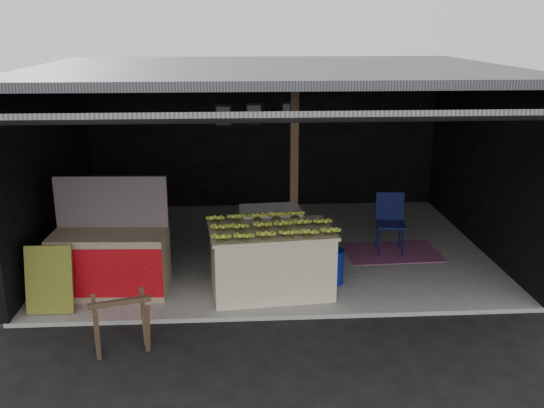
{
  "coord_description": "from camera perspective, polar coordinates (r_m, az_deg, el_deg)",
  "views": [
    {
      "loc": [
        -0.58,
        -6.96,
        3.64
      ],
      "look_at": [
        -0.06,
        1.51,
        1.1
      ],
      "focal_mm": 40.0,
      "sensor_mm": 36.0,
      "label": 1
    }
  ],
  "objects": [
    {
      "name": "magenta_rug",
      "position": [
        10.08,
        11.21,
        -4.46
      ],
      "size": [
        1.54,
        1.06,
        0.01
      ],
      "primitive_type": "cube",
      "rotation": [
        0.0,
        0.0,
        0.04
      ],
      "color": "#65164A",
      "rests_on": "concrete_slab"
    },
    {
      "name": "shophouse",
      "position": [
        9.91,
        -0.14,
        7.72
      ],
      "size": [
        7.4,
        7.29,
        3.02
      ],
      "color": "black",
      "rests_on": "ground"
    },
    {
      "name": "picture_frames",
      "position": [
        11.98,
        -1.55,
        8.46
      ],
      "size": [
        1.62,
        0.04,
        0.46
      ],
      "color": "black",
      "rests_on": "shophouse"
    },
    {
      "name": "neighbor_stall",
      "position": [
        8.57,
        -14.98,
        -5.14
      ],
      "size": [
        1.58,
        0.78,
        1.59
      ],
      "rotation": [
        0.0,
        0.0,
        -0.05
      ],
      "color": "#998466",
      "rests_on": "concrete_slab"
    },
    {
      "name": "green_signboard",
      "position": [
        8.28,
        -20.25,
        -6.7
      ],
      "size": [
        0.59,
        0.22,
        0.87
      ],
      "primitive_type": "cube",
      "rotation": [
        -0.2,
        0.0,
        0.0
      ],
      "color": "black",
      "rests_on": "concrete_slab"
    },
    {
      "name": "banana_pile",
      "position": [
        8.13,
        -0.06,
        -1.77
      ],
      "size": [
        1.62,
        1.07,
        0.18
      ],
      "primitive_type": null,
      "rotation": [
        0.0,
        0.0,
        0.1
      ],
      "color": "gold",
      "rests_on": "banana_table"
    },
    {
      "name": "ground",
      "position": [
        7.88,
        1.11,
        -10.87
      ],
      "size": [
        80.0,
        80.0,
        0.0
      ],
      "primitive_type": "plane",
      "color": "black",
      "rests_on": "ground"
    },
    {
      "name": "sawhorse",
      "position": [
        7.18,
        -14.04,
        -10.53
      ],
      "size": [
        0.73,
        0.72,
        0.67
      ],
      "rotation": [
        0.0,
        0.0,
        0.27
      ],
      "color": "#4D3826",
      "rests_on": "ground"
    },
    {
      "name": "banana_table",
      "position": [
        8.32,
        -0.06,
        -5.35
      ],
      "size": [
        1.75,
        1.18,
        0.92
      ],
      "rotation": [
        0.0,
        0.0,
        0.1
      ],
      "color": "beige",
      "rests_on": "concrete_slab"
    },
    {
      "name": "plastic_chair",
      "position": [
        10.0,
        11.05,
        -1.22
      ],
      "size": [
        0.5,
        0.5,
        0.95
      ],
      "rotation": [
        0.0,
        0.0,
        -0.12
      ],
      "color": "#0A0F3C",
      "rests_on": "concrete_slab"
    },
    {
      "name": "concrete_slab",
      "position": [
        10.14,
        -0.03,
        -4.19
      ],
      "size": [
        7.0,
        5.0,
        0.06
      ],
      "primitive_type": "cube",
      "color": "gray",
      "rests_on": "ground"
    },
    {
      "name": "water_barrel",
      "position": [
        8.73,
        5.68,
        -5.96
      ],
      "size": [
        0.32,
        0.32,
        0.47
      ],
      "primitive_type": "cylinder",
      "color": "navy",
      "rests_on": "concrete_slab"
    },
    {
      "name": "white_crate",
      "position": [
        9.05,
        -0.13,
        -3.35
      ],
      "size": [
        0.92,
        0.67,
        0.97
      ],
      "rotation": [
        0.0,
        0.0,
        0.09
      ],
      "color": "white",
      "rests_on": "concrete_slab"
    }
  ]
}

